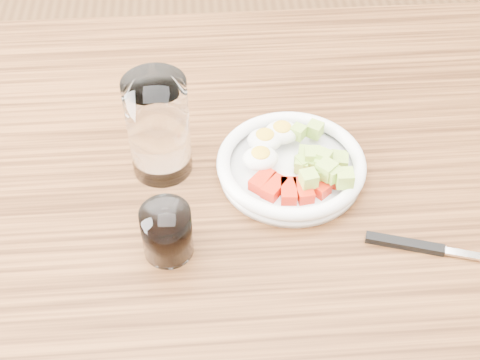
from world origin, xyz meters
name	(u,v)px	position (x,y,z in m)	size (l,w,h in m)	color
dining_table	(248,248)	(0.00, 0.00, 0.67)	(1.50, 0.90, 0.77)	brown
bowl	(291,164)	(0.06, 0.05, 0.79)	(0.20, 0.20, 0.05)	white
fork	(427,248)	(0.21, -0.10, 0.77)	(0.19, 0.07, 0.01)	black
water_glass	(158,127)	(-0.11, 0.07, 0.84)	(0.08, 0.08, 0.15)	white
coffee_glass	(167,232)	(-0.10, -0.07, 0.80)	(0.06, 0.06, 0.07)	white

